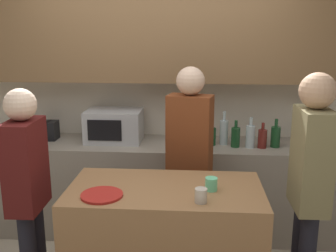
{
  "coord_description": "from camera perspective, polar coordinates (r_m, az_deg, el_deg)",
  "views": [
    {
      "loc": [
        0.35,
        -2.15,
        1.92
      ],
      "look_at": [
        0.16,
        0.47,
        1.28
      ],
      "focal_mm": 42.0,
      "sensor_mm": 36.0,
      "label": 1
    }
  ],
  "objects": [
    {
      "name": "person_left",
      "position": [
        2.78,
        -19.72,
        -8.08
      ],
      "size": [
        0.21,
        0.34,
        1.57
      ],
      "rotation": [
        0.0,
        0.0,
        -1.55
      ],
      "color": "black",
      "rests_on": "ground_plane"
    },
    {
      "name": "back_counter",
      "position": [
        3.85,
        -1.47,
        -8.83
      ],
      "size": [
        3.6,
        0.62,
        0.89
      ],
      "color": "gray",
      "rests_on": "ground_plane"
    },
    {
      "name": "bottle_0",
      "position": [
        3.64,
        6.44,
        -1.44
      ],
      "size": [
        0.07,
        0.07,
        0.23
      ],
      "color": "#194723",
      "rests_on": "back_counter"
    },
    {
      "name": "cup_0",
      "position": [
        2.53,
        6.3,
        -8.37
      ],
      "size": [
        0.08,
        0.08,
        0.08
      ],
      "color": "#6EE5A9",
      "rests_on": "kitchen_island"
    },
    {
      "name": "bottle_3",
      "position": [
        3.61,
        11.86,
        -1.44
      ],
      "size": [
        0.08,
        0.08,
        0.28
      ],
      "color": "silver",
      "rests_on": "back_counter"
    },
    {
      "name": "toaster",
      "position": [
        3.99,
        -17.57,
        -0.59
      ],
      "size": [
        0.26,
        0.16,
        0.18
      ],
      "color": "black",
      "rests_on": "back_counter"
    },
    {
      "name": "bottle_4",
      "position": [
        3.63,
        13.53,
        -1.75
      ],
      "size": [
        0.08,
        0.08,
        0.23
      ],
      "color": "maroon",
      "rests_on": "back_counter"
    },
    {
      "name": "bottle_2",
      "position": [
        3.61,
        9.77,
        -1.56
      ],
      "size": [
        0.08,
        0.08,
        0.25
      ],
      "color": "#194723",
      "rests_on": "back_counter"
    },
    {
      "name": "back_wall",
      "position": [
        3.85,
        -1.18,
        8.01
      ],
      "size": [
        6.4,
        0.4,
        2.7
      ],
      "color": "beige",
      "rests_on": "ground_plane"
    },
    {
      "name": "bottle_5",
      "position": [
        3.68,
        15.33,
        -1.46
      ],
      "size": [
        0.08,
        0.08,
        0.26
      ],
      "color": "#194723",
      "rests_on": "back_counter"
    },
    {
      "name": "potted_plant",
      "position": [
        3.83,
        19.81,
        0.31
      ],
      "size": [
        0.14,
        0.14,
        0.4
      ],
      "color": "#333D4C",
      "rests_on": "back_counter"
    },
    {
      "name": "person_center",
      "position": [
        3.11,
        3.14,
        -3.79
      ],
      "size": [
        0.38,
        0.27,
        1.66
      ],
      "rotation": [
        0.0,
        0.0,
        -3.38
      ],
      "color": "black",
      "rests_on": "ground_plane"
    },
    {
      "name": "microwave",
      "position": [
        3.78,
        -7.81,
        0.07
      ],
      "size": [
        0.52,
        0.39,
        0.3
      ],
      "color": "#B7BABC",
      "rests_on": "back_counter"
    },
    {
      "name": "cup_1",
      "position": [
        2.36,
        4.81,
        -10.02
      ],
      "size": [
        0.07,
        0.07,
        0.09
      ],
      "color": "beige",
      "rests_on": "kitchen_island"
    },
    {
      "name": "kitchen_island",
      "position": [
        2.79,
        -0.39,
        -17.74
      ],
      "size": [
        1.26,
        0.67,
        0.93
      ],
      "color": "#996B42",
      "rests_on": "ground_plane"
    },
    {
      "name": "plate_on_island",
      "position": [
        2.48,
        -9.59,
        -9.85
      ],
      "size": [
        0.26,
        0.26,
        0.01
      ],
      "color": "red",
      "rests_on": "kitchen_island"
    },
    {
      "name": "person_right",
      "position": [
        2.65,
        19.86,
        -7.41
      ],
      "size": [
        0.22,
        0.34,
        1.68
      ],
      "rotation": [
        0.0,
        0.0,
        -4.7
      ],
      "color": "black",
      "rests_on": "ground_plane"
    },
    {
      "name": "bottle_1",
      "position": [
        3.67,
        8.1,
        -0.85
      ],
      "size": [
        0.08,
        0.08,
        0.31
      ],
      "color": "silver",
      "rests_on": "back_counter"
    }
  ]
}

